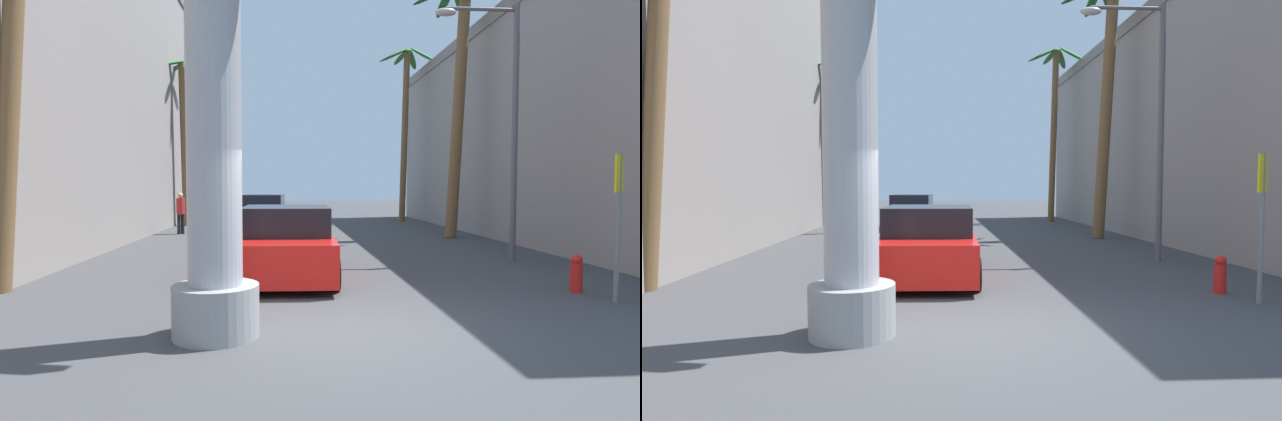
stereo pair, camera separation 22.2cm
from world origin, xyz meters
TOP-DOWN VIEW (x-y plane):
  - ground_plane at (0.00, 10.00)m, footprint 89.07×89.07m
  - building_right at (10.27, 11.94)m, footprint 6.63×24.80m
  - street_lamp at (5.01, 6.00)m, footprint 2.27×0.28m
  - crossing_sign at (4.96, 1.26)m, footprint 0.47×0.47m
  - car_lead at (-0.69, 4.22)m, footprint 2.22×5.00m
  - car_far at (-1.64, 16.44)m, footprint 2.29×4.54m
  - palm_tree_far_right at (5.87, 19.90)m, footprint 3.11×3.22m
  - palm_tree_mid_right at (5.85, 11.84)m, footprint 3.12×3.04m
  - palm_tree_near_left at (-5.86, 3.03)m, footprint 2.67×2.51m
  - palm_tree_far_left at (-5.47, 17.90)m, footprint 2.97×3.10m
  - pedestrian_far_left at (-4.94, 13.85)m, footprint 0.47×0.47m
  - fire_hydrant at (4.76, 2.09)m, footprint 0.22×0.22m

SIDE VIEW (x-z plane):
  - ground_plane at x=0.00m, z-range 0.00..0.00m
  - fire_hydrant at x=4.76m, z-range -0.01..0.71m
  - car_lead at x=-0.69m, z-range -0.08..1.48m
  - car_far at x=-1.64m, z-range -0.04..1.52m
  - pedestrian_far_left at x=-4.94m, z-range 0.14..1.83m
  - crossing_sign at x=4.96m, z-range 0.40..2.97m
  - street_lamp at x=5.01m, z-range 0.71..7.45m
  - building_right at x=10.27m, z-range 0.01..8.52m
  - palm_tree_far_left at x=-5.47m, z-range 0.59..8.66m
  - palm_tree_near_left at x=-5.86m, z-range 0.85..8.86m
  - palm_tree_mid_right at x=5.85m, z-range 0.86..10.56m
  - palm_tree_far_right at x=5.87m, z-range 1.31..10.73m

